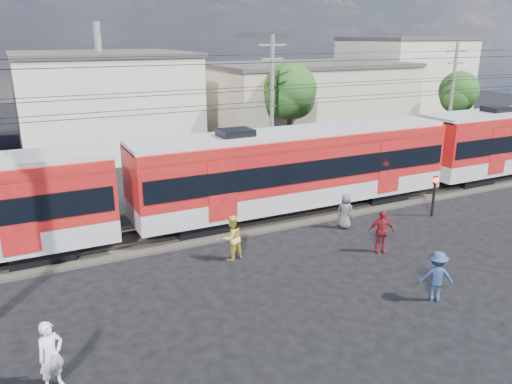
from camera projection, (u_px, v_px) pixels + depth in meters
ground at (324, 304)px, 16.40m from camera, size 120.00×120.00×0.00m
track_bed at (228, 224)px, 23.22m from camera, size 70.00×3.40×0.12m
rail_near at (234, 227)px, 22.54m from camera, size 70.00×0.12×0.12m
rail_far at (222, 216)px, 23.83m from camera, size 70.00×0.12×0.12m
commuter_train at (300, 166)px, 24.14m from camera, size 50.30×3.08×4.17m
catenary at (6, 131)px, 18.04m from camera, size 70.00×9.30×7.52m
building_midwest at (103, 102)px, 37.54m from camera, size 12.24×12.24×7.30m
building_mideast at (305, 101)px, 41.89m from camera, size 16.32×10.20×6.30m
building_east at (402, 79)px, 50.92m from camera, size 10.20×10.20×8.30m
utility_pole_mid at (272, 102)px, 30.40m from camera, size 1.80×0.24×8.50m
utility_pole_east at (452, 96)px, 35.53m from camera, size 1.80×0.24×8.00m
tree_near at (292, 93)px, 34.35m from camera, size 3.82×3.64×6.72m
tree_far at (459, 93)px, 40.03m from camera, size 3.36×3.12×5.76m
pedestrian_a at (51, 355)px, 12.27m from camera, size 0.79×0.69×1.83m
pedestrian_b at (232, 238)px, 19.42m from camera, size 1.04×0.90×1.82m
pedestrian_c at (436, 276)px, 16.40m from camera, size 1.30×1.16×1.75m
pedestrian_d at (381, 232)px, 20.06m from camera, size 1.14×0.83×1.80m
pedestrian_e at (345, 211)px, 22.66m from camera, size 0.85×0.95×1.62m
car_silver at (464, 148)px, 36.24m from camera, size 3.87×1.98×1.26m
car_white at (498, 141)px, 38.10m from camera, size 4.44×1.88×1.42m
crossing_signal at (435, 189)px, 23.95m from camera, size 0.30×0.30×2.03m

